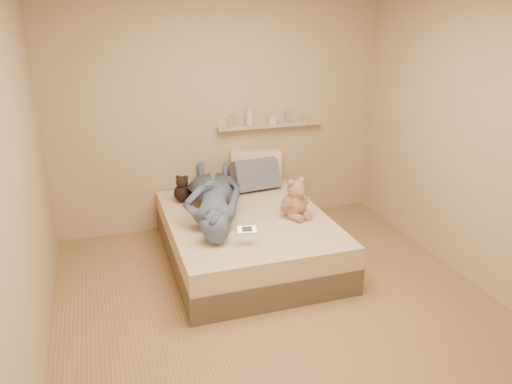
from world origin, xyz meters
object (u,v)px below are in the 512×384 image
object	(u,v)px
game_console	(247,230)
person	(213,196)
pillow_cream	(256,168)
pillow_grey	(256,175)
bed	(247,238)
teddy_bear	(295,201)
wall_shelf	(270,125)
dark_plush	(183,190)

from	to	relation	value
game_console	person	world-z (taller)	person
game_console	pillow_cream	bearing A→B (deg)	69.12
person	game_console	bearing A→B (deg)	111.21
pillow_cream	pillow_grey	world-z (taller)	pillow_cream
pillow_grey	bed	bearing A→B (deg)	-114.76
game_console	teddy_bear	bearing A→B (deg)	35.45
teddy_bear	wall_shelf	world-z (taller)	wall_shelf
game_console	pillow_grey	size ratio (longest dim) A/B	0.33
game_console	pillow_grey	world-z (taller)	pillow_grey
person	dark_plush	bearing A→B (deg)	-48.03
person	pillow_grey	bearing A→B (deg)	-126.83
pillow_grey	person	bearing A→B (deg)	-139.51
game_console	pillow_grey	xyz separation A→B (m)	(0.49, 1.27, 0.03)
game_console	person	distance (m)	0.76
dark_plush	pillow_cream	world-z (taller)	pillow_cream
game_console	teddy_bear	size ratio (longest dim) A/B	0.43
pillow_grey	wall_shelf	world-z (taller)	wall_shelf
game_console	person	xyz separation A→B (m)	(-0.11, 0.75, 0.04)
bed	pillow_cream	world-z (taller)	pillow_cream
teddy_bear	pillow_grey	size ratio (longest dim) A/B	0.78
bed	pillow_grey	size ratio (longest dim) A/B	3.80
pillow_grey	person	size ratio (longest dim) A/B	0.33
teddy_bear	person	size ratio (longest dim) A/B	0.26
teddy_bear	person	bearing A→B (deg)	156.77
bed	pillow_cream	xyz separation A→B (m)	(0.36, 0.83, 0.43)
game_console	wall_shelf	world-z (taller)	wall_shelf
teddy_bear	pillow_grey	bearing A→B (deg)	98.26
dark_plush	wall_shelf	world-z (taller)	wall_shelf
person	teddy_bear	bearing A→B (deg)	169.45
game_console	pillow_cream	world-z (taller)	pillow_cream
pillow_cream	pillow_grey	size ratio (longest dim) A/B	1.10
wall_shelf	teddy_bear	bearing A→B (deg)	-96.06
dark_plush	pillow_grey	size ratio (longest dim) A/B	0.58
bed	teddy_bear	xyz separation A→B (m)	(0.44, -0.14, 0.39)
game_console	pillow_grey	distance (m)	1.36
dark_plush	pillow_grey	xyz separation A→B (m)	(0.83, 0.12, 0.05)
bed	teddy_bear	distance (m)	0.60
teddy_bear	pillow_grey	xyz separation A→B (m)	(-0.12, 0.83, 0.01)
teddy_bear	pillow_cream	distance (m)	0.97
dark_plush	person	distance (m)	0.46
game_console	dark_plush	xyz separation A→B (m)	(-0.34, 1.15, -0.02)
teddy_bear	wall_shelf	xyz separation A→B (m)	(0.11, 1.05, 0.49)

